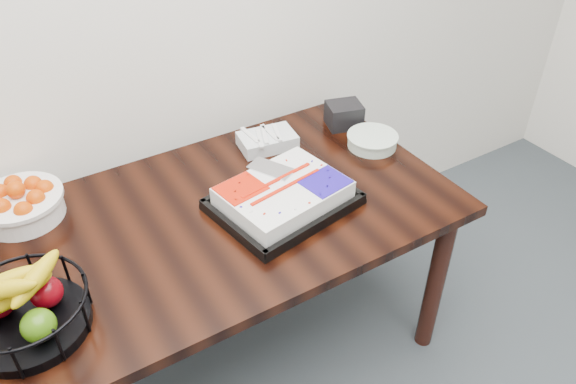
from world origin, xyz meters
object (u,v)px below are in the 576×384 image
cake_tray (283,196)px  napkin_box (344,115)px  table (194,243)px  plate_stack (372,141)px  tangerine_bowl (19,198)px  fruit_basket (24,309)px

cake_tray → napkin_box: size_ratio=3.67×
table → plate_stack: (0.80, 0.06, 0.11)m
napkin_box → plate_stack: bearing=-90.0°
napkin_box → tangerine_bowl: bearing=176.7°
plate_stack → fruit_basket: bearing=-170.1°
table → napkin_box: bearing=17.4°
table → tangerine_bowl: (-0.46, 0.32, 0.16)m
napkin_box → cake_tray: bearing=-146.2°
tangerine_bowl → plate_stack: size_ratio=1.39×
tangerine_bowl → fruit_basket: fruit_basket is taller
fruit_basket → plate_stack: 1.36m
cake_tray → napkin_box: (0.50, 0.33, 0.01)m
fruit_basket → cake_tray: bearing=6.2°
cake_tray → plate_stack: cake_tray is taller
table → cake_tray: 0.34m
tangerine_bowl → fruit_basket: size_ratio=0.82×
table → napkin_box: (0.80, 0.25, 0.14)m
fruit_basket → plate_stack: fruit_basket is taller
table → cake_tray: bearing=-14.8°
table → fruit_basket: (-0.54, -0.17, 0.16)m
plate_stack → napkin_box: 0.19m
cake_tray → table: bearing=165.2°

